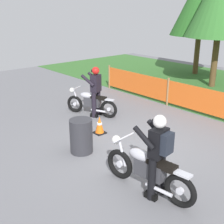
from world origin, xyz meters
TOP-DOWN VIEW (x-y plane):
  - ground at (0.00, 0.00)m, footprint 24.00×24.00m
  - barrier_fence at (0.00, 3.51)m, footprint 10.16×0.08m
  - tree_leftmost at (-4.21, 9.13)m, footprint 3.10×3.10m
  - motorcycle_lead at (1.53, -1.15)m, footprint 2.12×0.62m
  - motorcycle_trailing at (-2.74, 0.70)m, footprint 1.81×0.93m
  - rider_lead at (1.76, -1.12)m, footprint 0.72×0.59m
  - rider_trailing at (-2.57, 0.78)m, footprint 0.70×0.69m
  - traffic_cone at (-1.33, -0.06)m, footprint 0.32×0.32m
  - spare_drum at (-0.71, -1.15)m, footprint 0.58×0.58m

SIDE VIEW (x-z plane):
  - ground at x=0.00m, z-range -0.02..0.00m
  - traffic_cone at x=-1.33m, z-range -0.01..0.52m
  - spare_drum at x=-0.71m, z-range 0.00..0.88m
  - motorcycle_trailing at x=-2.74m, z-range -0.01..0.90m
  - motorcycle_lead at x=1.53m, z-range -0.02..0.99m
  - barrier_fence at x=0.00m, z-range 0.02..1.07m
  - rider_trailing at x=-2.57m, z-range 0.07..1.76m
  - rider_lead at x=1.76m, z-range 0.11..1.80m
  - tree_leftmost at x=-4.21m, z-range 1.03..6.57m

